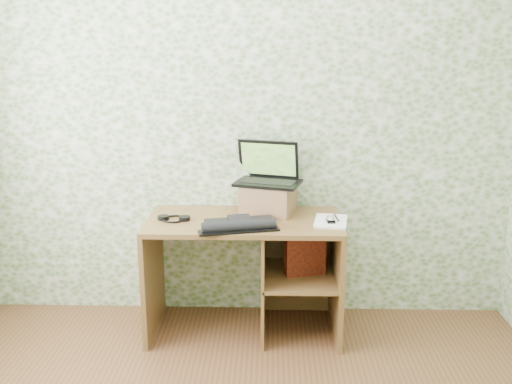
{
  "coord_description": "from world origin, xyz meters",
  "views": [
    {
      "loc": [
        0.16,
        -1.92,
        1.82
      ],
      "look_at": [
        0.08,
        1.39,
        0.94
      ],
      "focal_mm": 40.0,
      "sensor_mm": 36.0,
      "label": 1
    }
  ],
  "objects_px": {
    "riser": "(268,199)",
    "laptop": "(268,173)",
    "notepad": "(331,221)",
    "desk": "(257,258)",
    "keyboard": "(239,224)"
  },
  "relations": [
    {
      "from": "desk",
      "to": "notepad",
      "type": "bearing_deg",
      "value": -9.38
    },
    {
      "from": "riser",
      "to": "keyboard",
      "type": "relative_size",
      "value": 0.65
    },
    {
      "from": "notepad",
      "to": "desk",
      "type": "bearing_deg",
      "value": 179.5
    },
    {
      "from": "riser",
      "to": "laptop",
      "type": "distance_m",
      "value": 0.16
    },
    {
      "from": "desk",
      "to": "riser",
      "type": "xyz_separation_m",
      "value": [
        0.07,
        0.12,
        0.36
      ]
    },
    {
      "from": "riser",
      "to": "notepad",
      "type": "bearing_deg",
      "value": -26.43
    },
    {
      "from": "laptop",
      "to": "keyboard",
      "type": "bearing_deg",
      "value": -98.62
    },
    {
      "from": "riser",
      "to": "keyboard",
      "type": "height_order",
      "value": "riser"
    },
    {
      "from": "keyboard",
      "to": "notepad",
      "type": "xyz_separation_m",
      "value": [
        0.55,
        0.13,
        -0.02
      ]
    },
    {
      "from": "desk",
      "to": "keyboard",
      "type": "height_order",
      "value": "keyboard"
    },
    {
      "from": "riser",
      "to": "keyboard",
      "type": "distance_m",
      "value": 0.36
    },
    {
      "from": "desk",
      "to": "keyboard",
      "type": "relative_size",
      "value": 2.51
    },
    {
      "from": "riser",
      "to": "keyboard",
      "type": "bearing_deg",
      "value": -117.68
    },
    {
      "from": "desk",
      "to": "notepad",
      "type": "distance_m",
      "value": 0.53
    },
    {
      "from": "laptop",
      "to": "keyboard",
      "type": "xyz_separation_m",
      "value": [
        -0.17,
        -0.36,
        -0.23
      ]
    }
  ]
}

